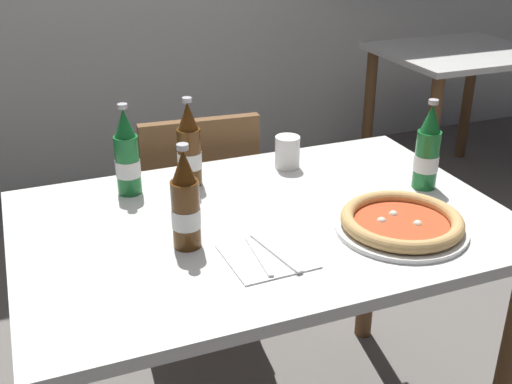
{
  "coord_description": "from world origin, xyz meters",
  "views": [
    {
      "loc": [
        -0.53,
        -1.28,
        1.47
      ],
      "look_at": [
        0.0,
        0.05,
        0.8
      ],
      "focal_mm": 44.4,
      "sensor_mm": 36.0,
      "label": 1
    }
  ],
  "objects_px": {
    "napkin_with_cutlery": "(267,256)",
    "beer_bottle_right": "(189,149)",
    "pizza_margherita_near": "(401,223)",
    "paper_cup": "(287,152)",
    "chair_behind_table": "(196,211)",
    "dining_table_main": "(263,258)",
    "dining_table_background": "(457,80)",
    "beer_bottle_left": "(427,151)",
    "beer_bottle_center": "(186,205)",
    "beer_bottle_extra": "(127,157)"
  },
  "relations": [
    {
      "from": "dining_table_main",
      "to": "napkin_with_cutlery",
      "type": "relative_size",
      "value": 6.34
    },
    {
      "from": "pizza_margherita_near",
      "to": "paper_cup",
      "type": "bearing_deg",
      "value": 101.75
    },
    {
      "from": "chair_behind_table",
      "to": "beer_bottle_left",
      "type": "distance_m",
      "value": 0.85
    },
    {
      "from": "beer_bottle_right",
      "to": "paper_cup",
      "type": "relative_size",
      "value": 2.6
    },
    {
      "from": "beer_bottle_right",
      "to": "napkin_with_cutlery",
      "type": "relative_size",
      "value": 1.3
    },
    {
      "from": "chair_behind_table",
      "to": "dining_table_main",
      "type": "bearing_deg",
      "value": 94.39
    },
    {
      "from": "beer_bottle_right",
      "to": "dining_table_background",
      "type": "bearing_deg",
      "value": 31.9
    },
    {
      "from": "chair_behind_table",
      "to": "beer_bottle_extra",
      "type": "xyz_separation_m",
      "value": [
        -0.28,
        -0.34,
        0.37
      ]
    },
    {
      "from": "chair_behind_table",
      "to": "beer_bottle_right",
      "type": "distance_m",
      "value": 0.52
    },
    {
      "from": "dining_table_main",
      "to": "pizza_margherita_near",
      "type": "height_order",
      "value": "pizza_margherita_near"
    },
    {
      "from": "napkin_with_cutlery",
      "to": "paper_cup",
      "type": "height_order",
      "value": "paper_cup"
    },
    {
      "from": "dining_table_background",
      "to": "beer_bottle_right",
      "type": "height_order",
      "value": "beer_bottle_right"
    },
    {
      "from": "dining_table_main",
      "to": "paper_cup",
      "type": "bearing_deg",
      "value": 55.75
    },
    {
      "from": "dining_table_main",
      "to": "beer_bottle_extra",
      "type": "relative_size",
      "value": 4.86
    },
    {
      "from": "beer_bottle_left",
      "to": "dining_table_background",
      "type": "bearing_deg",
      "value": 48.91
    },
    {
      "from": "beer_bottle_left",
      "to": "napkin_with_cutlery",
      "type": "relative_size",
      "value": 1.3
    },
    {
      "from": "dining_table_background",
      "to": "beer_bottle_extra",
      "type": "xyz_separation_m",
      "value": [
        -1.93,
        -1.09,
        0.26
      ]
    },
    {
      "from": "beer_bottle_right",
      "to": "paper_cup",
      "type": "xyz_separation_m",
      "value": [
        0.3,
        0.01,
        -0.06
      ]
    },
    {
      "from": "pizza_margherita_near",
      "to": "paper_cup",
      "type": "xyz_separation_m",
      "value": [
        -0.09,
        0.45,
        0.03
      ]
    },
    {
      "from": "pizza_margherita_near",
      "to": "dining_table_background",
      "type": "bearing_deg",
      "value": 48.25
    },
    {
      "from": "beer_bottle_left",
      "to": "napkin_with_cutlery",
      "type": "bearing_deg",
      "value": -161.04
    },
    {
      "from": "beer_bottle_center",
      "to": "beer_bottle_extra",
      "type": "distance_m",
      "value": 0.34
    },
    {
      "from": "dining_table_main",
      "to": "pizza_margherita_near",
      "type": "distance_m",
      "value": 0.36
    },
    {
      "from": "napkin_with_cutlery",
      "to": "dining_table_background",
      "type": "bearing_deg",
      "value": 41.81
    },
    {
      "from": "beer_bottle_right",
      "to": "beer_bottle_extra",
      "type": "distance_m",
      "value": 0.17
    },
    {
      "from": "dining_table_main",
      "to": "beer_bottle_extra",
      "type": "xyz_separation_m",
      "value": [
        -0.28,
        0.27,
        0.22
      ]
    },
    {
      "from": "dining_table_main",
      "to": "dining_table_background",
      "type": "height_order",
      "value": "same"
    },
    {
      "from": "dining_table_background",
      "to": "beer_bottle_extra",
      "type": "height_order",
      "value": "beer_bottle_extra"
    },
    {
      "from": "pizza_margherita_near",
      "to": "chair_behind_table",
      "type": "bearing_deg",
      "value": 109.66
    },
    {
      "from": "dining_table_background",
      "to": "pizza_margherita_near",
      "type": "distance_m",
      "value": 2.07
    },
    {
      "from": "dining_table_background",
      "to": "paper_cup",
      "type": "relative_size",
      "value": 8.42
    },
    {
      "from": "pizza_margherita_near",
      "to": "beer_bottle_right",
      "type": "distance_m",
      "value": 0.6
    },
    {
      "from": "beer_bottle_right",
      "to": "pizza_margherita_near",
      "type": "bearing_deg",
      "value": -48.58
    },
    {
      "from": "dining_table_main",
      "to": "beer_bottle_right",
      "type": "bearing_deg",
      "value": 112.5
    },
    {
      "from": "napkin_with_cutlery",
      "to": "paper_cup",
      "type": "distance_m",
      "value": 0.51
    },
    {
      "from": "pizza_margherita_near",
      "to": "paper_cup",
      "type": "height_order",
      "value": "paper_cup"
    },
    {
      "from": "beer_bottle_right",
      "to": "beer_bottle_extra",
      "type": "xyz_separation_m",
      "value": [
        -0.17,
        0.01,
        0.0
      ]
    },
    {
      "from": "dining_table_background",
      "to": "beer_bottle_left",
      "type": "distance_m",
      "value": 1.81
    },
    {
      "from": "chair_behind_table",
      "to": "pizza_margherita_near",
      "type": "distance_m",
      "value": 0.89
    },
    {
      "from": "beer_bottle_left",
      "to": "chair_behind_table",
      "type": "bearing_deg",
      "value": 128.62
    },
    {
      "from": "pizza_margherita_near",
      "to": "napkin_with_cutlery",
      "type": "xyz_separation_m",
      "value": [
        -0.34,
        0.0,
        -0.02
      ]
    },
    {
      "from": "dining_table_background",
      "to": "paper_cup",
      "type": "height_order",
      "value": "paper_cup"
    },
    {
      "from": "dining_table_main",
      "to": "beer_bottle_center",
      "type": "distance_m",
      "value": 0.31
    },
    {
      "from": "dining_table_background",
      "to": "napkin_with_cutlery",
      "type": "distance_m",
      "value": 2.31
    },
    {
      "from": "beer_bottle_center",
      "to": "dining_table_background",
      "type": "bearing_deg",
      "value": 37.32
    },
    {
      "from": "chair_behind_table",
      "to": "beer_bottle_extra",
      "type": "distance_m",
      "value": 0.57
    },
    {
      "from": "dining_table_background",
      "to": "beer_bottle_right",
      "type": "bearing_deg",
      "value": -148.1
    },
    {
      "from": "napkin_with_cutlery",
      "to": "beer_bottle_left",
      "type": "bearing_deg",
      "value": 18.96
    },
    {
      "from": "napkin_with_cutlery",
      "to": "beer_bottle_right",
      "type": "bearing_deg",
      "value": 96.21
    },
    {
      "from": "dining_table_background",
      "to": "paper_cup",
      "type": "bearing_deg",
      "value": -143.46
    }
  ]
}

